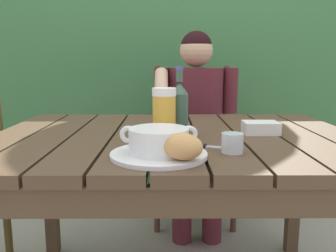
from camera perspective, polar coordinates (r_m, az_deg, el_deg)
The scene contains 12 objects.
dining_table at distance 1.33m, azimuth 1.10°, elevation -4.85°, with size 1.35×0.98×0.74m.
hedge_backdrop at distance 2.91m, azimuth 2.67°, elevation 15.12°, with size 3.25×0.98×2.97m.
chair_near_diner at distance 2.29m, azimuth 4.07°, elevation -3.14°, with size 0.49×0.41×0.98m.
person_eating at distance 2.05m, azimuth 4.48°, elevation 1.65°, with size 0.48×0.47×1.18m.
serving_plate at distance 1.00m, azimuth -1.50°, elevation -4.65°, with size 0.28×0.28×0.01m.
soup_bowl at distance 0.99m, azimuth -1.52°, elevation -2.25°, with size 0.22×0.17×0.08m.
bread_roll at distance 0.92m, azimuth 2.32°, elevation -3.34°, with size 0.13×0.12×0.07m.
beer_glass at distance 1.18m, azimuth -0.64°, elevation 1.88°, with size 0.08×0.08×0.18m.
beer_bottle at distance 1.25m, azimuth 1.83°, elevation 2.93°, with size 0.06×0.06×0.25m.
water_glass_small at distance 1.05m, azimuth 10.39°, elevation -2.73°, with size 0.07×0.07×0.06m.
butter_tub at distance 1.36m, azimuth 14.76°, elevation -0.25°, with size 0.13×0.10×0.05m.
table_knife at distance 1.11m, azimuth 6.07°, elevation -3.28°, with size 0.15×0.07×0.01m.
Camera 1 is at (-0.03, -1.29, 1.01)m, focal length 37.58 mm.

